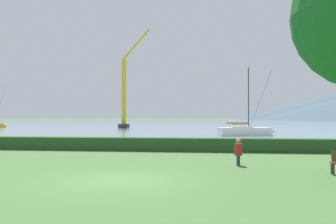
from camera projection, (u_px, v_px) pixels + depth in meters
ground_plane at (118, 180)px, 12.50m from camera, size 1000.00×1000.00×0.00m
harbor_water at (204, 122)px, 148.43m from camera, size 320.00×246.00×0.00m
hedge_line at (162, 144)px, 23.42m from camera, size 80.00×1.20×0.86m
sailboat_slip_1 at (245, 131)px, 42.37m from camera, size 7.32×3.62×8.23m
person_seated_viewer at (238, 150)px, 16.43m from camera, size 0.36×0.57×1.25m
dock_crane at (125, 96)px, 74.01m from camera, size 6.59×2.00×20.70m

